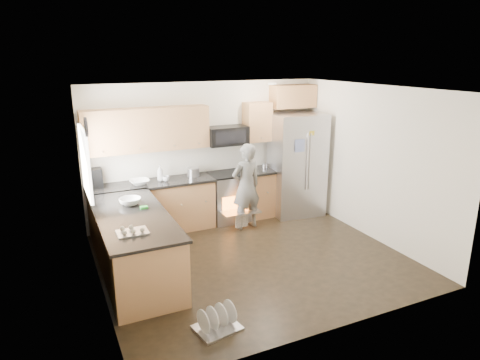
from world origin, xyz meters
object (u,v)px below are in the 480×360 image
stove_range (229,186)px  person (246,186)px  refrigerator (297,165)px  dish_rack (217,323)px

stove_range → person: stove_range is taller
person → refrigerator: bearing=-173.9°
person → dish_rack: bearing=51.4°
stove_range → person: 0.52m
stove_range → dish_rack: size_ratio=3.21×
refrigerator → dish_rack: refrigerator is taller
stove_range → refrigerator: (1.35, -0.21, 0.32)m
stove_range → refrigerator: refrigerator is taller
refrigerator → dish_rack: 4.19m
refrigerator → dish_rack: (-2.87, -2.91, -0.91)m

